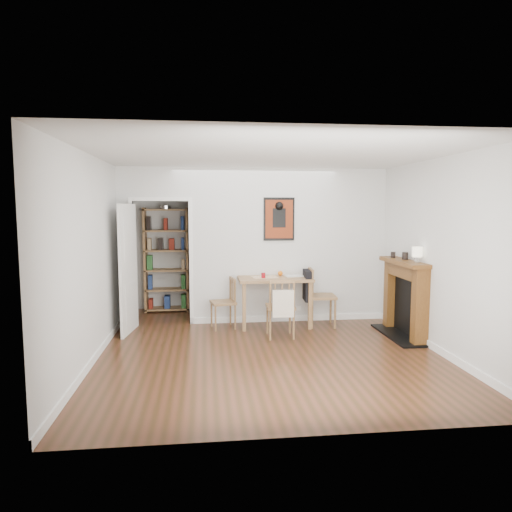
{
  "coord_description": "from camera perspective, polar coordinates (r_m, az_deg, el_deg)",
  "views": [
    {
      "loc": [
        -0.85,
        -6.22,
        1.93
      ],
      "look_at": [
        -0.07,
        0.6,
        1.21
      ],
      "focal_mm": 32.0,
      "sensor_mm": 36.0,
      "label": 1
    }
  ],
  "objects": [
    {
      "name": "mantel_lamp",
      "position": [
        6.86,
        19.51,
        0.38
      ],
      "size": [
        0.15,
        0.15,
        0.23
      ],
      "color": "silver",
      "rests_on": "fireplace"
    },
    {
      "name": "dining_table",
      "position": [
        7.51,
        2.31,
        -3.38
      ],
      "size": [
        1.18,
        0.75,
        0.81
      ],
      "color": "#8E6542",
      "rests_on": "ground"
    },
    {
      "name": "bookshelf",
      "position": [
        8.71,
        -11.12,
        -0.54
      ],
      "size": [
        0.82,
        0.33,
        1.94
      ],
      "color": "#8E6542",
      "rests_on": "ground"
    },
    {
      "name": "chair_left",
      "position": [
        7.39,
        -4.14,
        -5.89
      ],
      "size": [
        0.48,
        0.48,
        0.82
      ],
      "color": "olive",
      "rests_on": "ground"
    },
    {
      "name": "orange_fruit",
      "position": [
        7.64,
        3.06,
        -2.17
      ],
      "size": [
        0.08,
        0.08,
        0.08
      ],
      "primitive_type": "sphere",
      "color": "orange",
      "rests_on": "dining_table"
    },
    {
      "name": "notebook",
      "position": [
        7.6,
        4.78,
        -2.49
      ],
      "size": [
        0.32,
        0.25,
        0.02
      ],
      "primitive_type": "cube",
      "rotation": [
        0.0,
        0.0,
        0.1
      ],
      "color": "silver",
      "rests_on": "dining_table"
    },
    {
      "name": "ceramic_jar_a",
      "position": [
        7.23,
        18.14,
        0.02
      ],
      "size": [
        0.09,
        0.09,
        0.11
      ],
      "primitive_type": "cylinder",
      "color": "black",
      "rests_on": "fireplace"
    },
    {
      "name": "red_glass",
      "position": [
        7.37,
        0.93,
        -2.45
      ],
      "size": [
        0.07,
        0.07,
        0.09
      ],
      "primitive_type": "cylinder",
      "color": "maroon",
      "rests_on": "dining_table"
    },
    {
      "name": "ground",
      "position": [
        6.57,
        1.24,
        -11.11
      ],
      "size": [
        5.2,
        5.2,
        0.0
      ],
      "primitive_type": "plane",
      "color": "#4F2919",
      "rests_on": "ground"
    },
    {
      "name": "chair_right",
      "position": [
        7.58,
        8.07,
        -4.97
      ],
      "size": [
        0.58,
        0.52,
        0.96
      ],
      "color": "olive",
      "rests_on": "ground"
    },
    {
      "name": "chair_front",
      "position": [
        6.87,
        3.08,
        -6.4
      ],
      "size": [
        0.46,
        0.52,
        0.9
      ],
      "color": "olive",
      "rests_on": "ground"
    },
    {
      "name": "room_shell",
      "position": [
        7.65,
        0.65,
        1.24
      ],
      "size": [
        5.2,
        5.2,
        5.2
      ],
      "color": "silver",
      "rests_on": "ground"
    },
    {
      "name": "fireplace",
      "position": [
        7.26,
        18.18,
        -4.76
      ],
      "size": [
        0.45,
        1.25,
        1.16
      ],
      "color": "brown",
      "rests_on": "ground"
    },
    {
      "name": "ceramic_jar_b",
      "position": [
        7.45,
        16.76,
        0.15
      ],
      "size": [
        0.07,
        0.07,
        0.09
      ],
      "primitive_type": "cylinder",
      "color": "black",
      "rests_on": "fireplace"
    },
    {
      "name": "placemat",
      "position": [
        7.48,
        1.1,
        -2.64
      ],
      "size": [
        0.44,
        0.35,
        0.0
      ],
      "primitive_type": "cube",
      "rotation": [
        0.0,
        0.0,
        0.12
      ],
      "color": "beige",
      "rests_on": "dining_table"
    }
  ]
}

